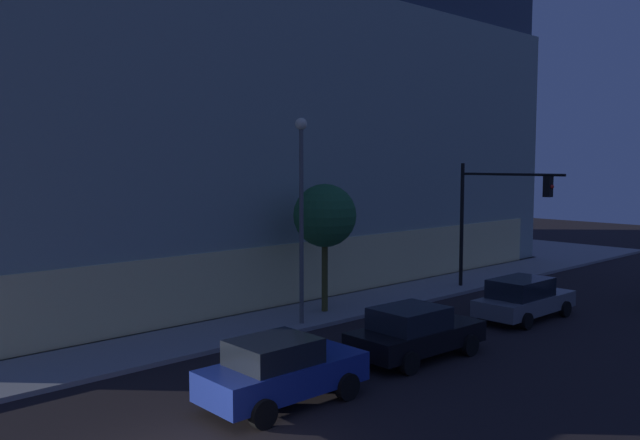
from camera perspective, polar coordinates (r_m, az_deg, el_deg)
The scene contains 7 objects.
modern_building at distance 40.03m, azimuth -12.35°, elevation 7.82°, with size 34.88×27.82×16.36m.
traffic_light_far_corner at distance 31.03m, azimuth 14.91°, elevation 1.27°, with size 0.33×5.29×5.91m.
street_lamp_sidewalk at distance 23.76m, azimuth -1.64°, elevation 2.25°, with size 0.44×0.44×7.54m.
sidewalk_tree at distance 25.79m, azimuth 0.42°, elevation 0.34°, with size 2.51×2.51×5.10m.
car_blue at distance 16.80m, azimuth -3.39°, elevation -13.00°, with size 4.39×2.09×1.72m.
car_black at distance 20.73m, azimuth 8.28°, elevation -9.66°, with size 4.66×2.31×1.65m.
car_grey at distance 26.67m, azimuth 17.38°, elevation -6.55°, with size 4.76×2.07×1.63m.
Camera 1 is at (-6.41, -10.78, 6.06)m, focal length 36.59 mm.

